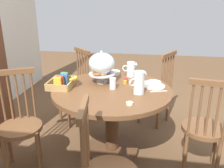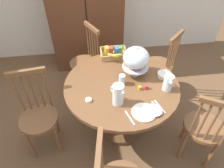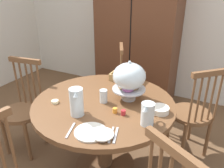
% 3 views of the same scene
% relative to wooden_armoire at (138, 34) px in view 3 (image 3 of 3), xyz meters
% --- Properties ---
extents(ground_plane, '(10.00, 10.00, 0.00)m').
position_rel_wooden_armoire_xyz_m(ground_plane, '(0.20, -1.50, -0.98)').
color(ground_plane, brown).
extents(wall_back, '(4.80, 0.06, 2.60)m').
position_rel_wooden_armoire_xyz_m(wall_back, '(0.20, 0.33, 0.32)').
color(wall_back, silver).
rests_on(wall_back, ground_plane).
extents(wooden_armoire, '(1.18, 0.60, 1.96)m').
position_rel_wooden_armoire_xyz_m(wooden_armoire, '(0.00, 0.00, 0.00)').
color(wooden_armoire, brown).
rests_on(wooden_armoire, ground_plane).
extents(dining_table, '(1.19, 1.19, 0.74)m').
position_rel_wooden_armoire_xyz_m(dining_table, '(0.30, -1.54, -0.46)').
color(dining_table, brown).
rests_on(dining_table, ground_plane).
extents(windsor_chair_near_window, '(0.44, 0.44, 0.97)m').
position_rel_wooden_armoire_xyz_m(windsor_chair_near_window, '(-0.07, -0.72, -0.53)').
color(windsor_chair_near_window, brown).
rests_on(windsor_chair_near_window, ground_plane).
extents(windsor_chair_by_cabinet, '(0.40, 0.40, 0.97)m').
position_rel_wooden_armoire_xyz_m(windsor_chair_by_cabinet, '(-0.59, -1.64, -0.53)').
color(windsor_chair_by_cabinet, brown).
rests_on(windsor_chair_by_cabinet, ground_plane).
extents(windsor_chair_host_seat, '(0.47, 0.47, 0.97)m').
position_rel_wooden_armoire_xyz_m(windsor_chair_host_seat, '(0.95, -0.93, -0.53)').
color(windsor_chair_host_seat, brown).
rests_on(windsor_chair_host_seat, ground_plane).
extents(pastry_stand_with_dome, '(0.28, 0.28, 0.34)m').
position_rel_wooden_armoire_xyz_m(pastry_stand_with_dome, '(0.46, -1.40, -0.05)').
color(pastry_stand_with_dome, silver).
rests_on(pastry_stand_with_dome, dining_table).
extents(orange_juice_pitcher, '(0.09, 0.17, 0.17)m').
position_rel_wooden_armoire_xyz_m(orange_juice_pitcher, '(0.73, -1.69, -0.17)').
color(orange_juice_pitcher, silver).
rests_on(orange_juice_pitcher, dining_table).
extents(milk_pitcher, '(0.12, 0.17, 0.22)m').
position_rel_wooden_armoire_xyz_m(milk_pitcher, '(0.22, -1.80, -0.15)').
color(milk_pitcher, silver).
rests_on(milk_pitcher, dining_table).
extents(cereal_basket, '(0.32, 0.30, 0.12)m').
position_rel_wooden_armoire_xyz_m(cereal_basket, '(0.29, -1.04, -0.20)').
color(cereal_basket, tan).
rests_on(cereal_basket, dining_table).
extents(china_plate_large, '(0.22, 0.22, 0.01)m').
position_rel_wooden_armoire_xyz_m(china_plate_large, '(0.43, -1.95, -0.24)').
color(china_plate_large, white).
rests_on(china_plate_large, dining_table).
extents(china_plate_small, '(0.15, 0.15, 0.01)m').
position_rel_wooden_armoire_xyz_m(china_plate_small, '(0.52, -1.95, -0.23)').
color(china_plate_small, white).
rests_on(china_plate_small, china_plate_large).
extents(cereal_bowl, '(0.14, 0.14, 0.04)m').
position_rel_wooden_armoire_xyz_m(cereal_bowl, '(0.76, -1.49, -0.22)').
color(cereal_bowl, white).
rests_on(cereal_bowl, dining_table).
extents(drinking_glass, '(0.06, 0.06, 0.11)m').
position_rel_wooden_armoire_xyz_m(drinking_glass, '(0.30, -1.55, -0.19)').
color(drinking_glass, silver).
rests_on(drinking_glass, dining_table).
extents(butter_dish, '(0.06, 0.06, 0.02)m').
position_rel_wooden_armoire_xyz_m(butter_dish, '(-0.05, -1.74, -0.23)').
color(butter_dish, beige).
rests_on(butter_dish, dining_table).
extents(jam_jar_strawberry, '(0.04, 0.04, 0.04)m').
position_rel_wooden_armoire_xyz_m(jam_jar_strawberry, '(0.53, -1.65, -0.22)').
color(jam_jar_strawberry, '#B7282D').
rests_on(jam_jar_strawberry, dining_table).
extents(jam_jar_apricot, '(0.04, 0.04, 0.04)m').
position_rel_wooden_armoire_xyz_m(jam_jar_apricot, '(0.46, -1.65, -0.22)').
color(jam_jar_apricot, orange).
rests_on(jam_jar_apricot, dining_table).
extents(table_knife, '(0.06, 0.17, 0.01)m').
position_rel_wooden_armoire_xyz_m(table_knife, '(0.56, -1.91, -0.24)').
color(table_knife, silver).
rests_on(table_knife, dining_table).
extents(dinner_fork, '(0.06, 0.17, 0.01)m').
position_rel_wooden_armoire_xyz_m(dinner_fork, '(0.59, -1.90, -0.24)').
color(dinner_fork, silver).
rests_on(dinner_fork, dining_table).
extents(soup_spoon, '(0.06, 0.17, 0.01)m').
position_rel_wooden_armoire_xyz_m(soup_spoon, '(0.29, -1.99, -0.24)').
color(soup_spoon, silver).
rests_on(soup_spoon, dining_table).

